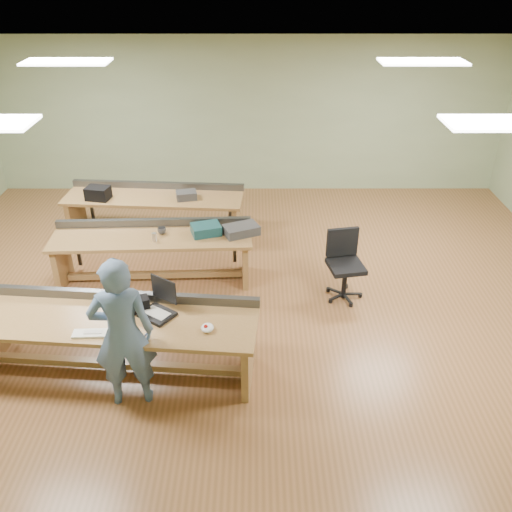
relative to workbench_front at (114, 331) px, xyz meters
name	(u,v)px	position (x,y,z in m)	size (l,w,h in m)	color
floor	(245,297)	(1.47, 1.50, -0.57)	(10.00, 10.00, 0.00)	brown
ceiling	(242,83)	(1.47, 1.50, 2.43)	(10.00, 10.00, 0.00)	silver
wall_back	(248,117)	(1.47, 5.50, 0.93)	(10.00, 0.04, 3.00)	#95A980
wall_front	(233,453)	(1.47, -2.50, 0.93)	(10.00, 0.04, 3.00)	#95A980
fluor_panels	(242,86)	(1.47, 1.50, 2.40)	(6.20, 3.50, 0.03)	white
workbench_front	(114,331)	(0.00, 0.00, 0.00)	(3.36, 1.16, 0.86)	#9C7142
workbench_mid	(153,247)	(0.12, 1.99, -0.01)	(2.92, 0.89, 0.86)	#9C7142
workbench_back	(155,206)	(-0.08, 3.42, -0.01)	(3.02, 1.00, 0.86)	#9C7142
person	(123,334)	(0.24, -0.49, 0.34)	(0.66, 0.43, 1.80)	slate
laptop_base	(157,314)	(0.51, 0.03, 0.20)	(0.36, 0.30, 0.04)	black
laptop_screen	(164,289)	(0.59, 0.15, 0.47)	(0.36, 0.02, 0.29)	black
keyboard	(93,333)	(-0.13, -0.30, 0.20)	(0.44, 0.15, 0.03)	silver
trackball_mouse	(207,328)	(1.10, -0.23, 0.22)	(0.14, 0.16, 0.07)	white
camera_bag	(138,305)	(0.28, 0.13, 0.27)	(0.24, 0.16, 0.16)	black
task_chair	(344,274)	(2.87, 1.55, -0.20)	(0.63, 0.63, 1.00)	black
parts_bin_teal	(206,229)	(0.91, 2.03, 0.26)	(0.41, 0.31, 0.14)	#153F45
parts_bin_grey	(241,230)	(1.41, 2.03, 0.25)	(0.49, 0.31, 0.13)	#363638
mug	(162,231)	(0.26, 2.04, 0.23)	(0.12, 0.12, 0.10)	#363638
drinks_can	(154,237)	(0.19, 1.81, 0.25)	(0.07, 0.07, 0.13)	#B5B4B9
storage_box_back	(98,193)	(-0.96, 3.27, 0.29)	(0.37, 0.27, 0.21)	black
tray_back	(186,195)	(0.48, 3.28, 0.25)	(0.33, 0.24, 0.13)	#363638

